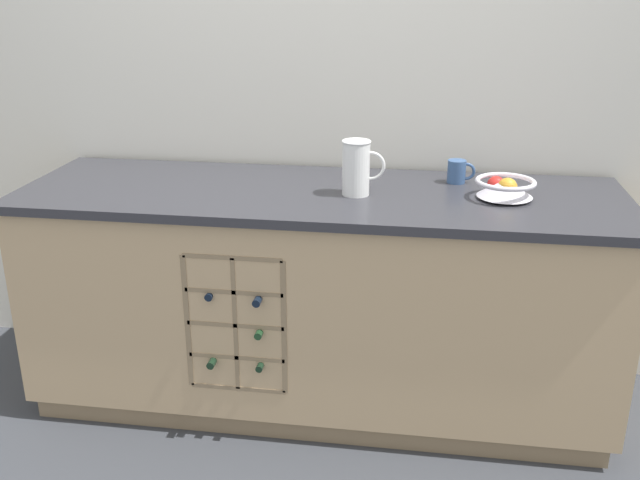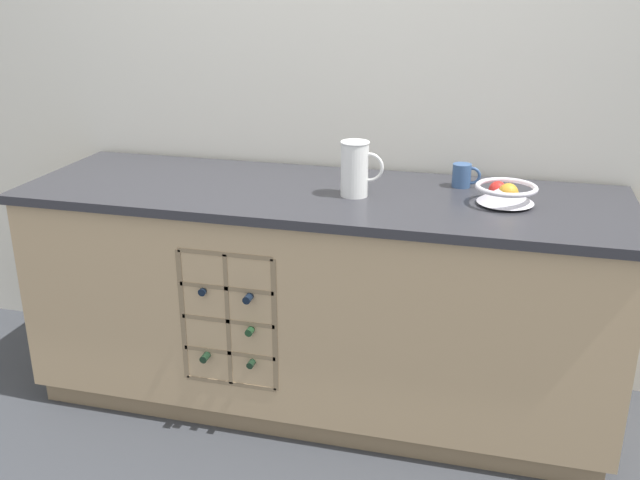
{
  "view_description": "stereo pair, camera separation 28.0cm",
  "coord_description": "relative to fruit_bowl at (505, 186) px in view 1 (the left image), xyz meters",
  "views": [
    {
      "loc": [
        0.39,
        -2.6,
        1.7
      ],
      "look_at": [
        0.0,
        0.0,
        0.72
      ],
      "focal_mm": 40.0,
      "sensor_mm": 36.0,
      "label": 1
    },
    {
      "loc": [
        0.66,
        -2.54,
        1.7
      ],
      "look_at": [
        0.0,
        0.0,
        0.72
      ],
      "focal_mm": 40.0,
      "sensor_mm": 36.0,
      "label": 2
    }
  ],
  "objects": [
    {
      "name": "white_pitcher",
      "position": [
        -0.55,
        -0.03,
        0.06
      ],
      "size": [
        0.16,
        0.11,
        0.21
      ],
      "color": "white",
      "rests_on": "kitchen_island"
    },
    {
      "name": "fruit_bowl",
      "position": [
        0.0,
        0.0,
        0.0
      ],
      "size": [
        0.22,
        0.22,
        0.08
      ],
      "color": "silver",
      "rests_on": "kitchen_island"
    },
    {
      "name": "back_wall",
      "position": [
        -0.69,
        0.41,
        0.31
      ],
      "size": [
        4.69,
        0.06,
        2.55
      ],
      "primitive_type": "cube",
      "color": "silver",
      "rests_on": "ground_plane"
    },
    {
      "name": "ground_plane",
      "position": [
        -0.69,
        -0.0,
        -0.96
      ],
      "size": [
        14.0,
        14.0,
        0.0
      ],
      "primitive_type": "plane",
      "color": "#383A3F"
    },
    {
      "name": "kitchen_island",
      "position": [
        -0.69,
        -0.01,
        -0.5
      ],
      "size": [
        2.33,
        0.76,
        0.92
      ],
      "color": "#8B7354",
      "rests_on": "ground_plane"
    },
    {
      "name": "ceramic_mug",
      "position": [
        -0.17,
        0.19,
        -0.0
      ],
      "size": [
        0.11,
        0.07,
        0.09
      ],
      "color": "#385684",
      "rests_on": "kitchen_island"
    }
  ]
}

